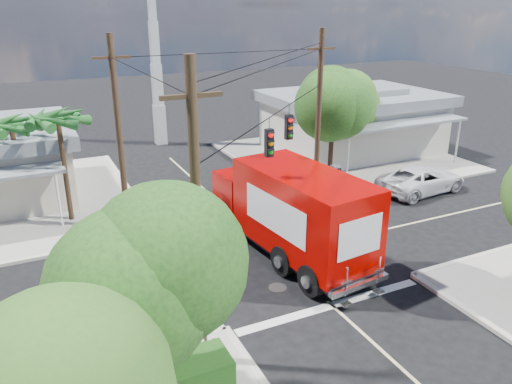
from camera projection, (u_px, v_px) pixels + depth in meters
ground at (276, 255)px, 21.46m from camera, size 120.00×120.00×0.00m
sidewalk_ne at (341, 157)px, 35.02m from camera, size 14.12×14.12×0.14m
road_markings at (293, 270)px, 20.22m from camera, size 32.00×32.00×0.01m
building_ne at (353, 120)px, 35.79m from camera, size 11.80×10.20×4.50m
radio_tower at (156, 69)px, 36.55m from camera, size 0.80×0.80×17.00m
tree_sw_front at (155, 290)px, 10.74m from camera, size 3.88×3.78×6.03m
tree_ne_front at (334, 104)px, 28.40m from camera, size 4.21×4.14×6.66m
tree_ne_back at (348, 104)px, 31.51m from camera, size 3.77×3.66×5.82m
palm_nw_front at (58, 121)px, 22.98m from camera, size 3.01×3.08×5.59m
palm_nw_back at (11, 127)px, 23.56m from camera, size 3.01×3.08×5.19m
utility_poles at (226, 145)px, 20.52m from camera, size 12.00×10.68×9.00m
picket_fence at (116, 380)px, 13.34m from camera, size 5.94×0.06×1.00m
vending_boxes at (325, 176)px, 29.08m from camera, size 1.90×0.50×1.10m
delivery_truck at (291, 211)px, 20.84m from camera, size 3.79×9.28×3.91m
parked_car at (422, 179)px, 28.40m from camera, size 5.66×3.05×1.51m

